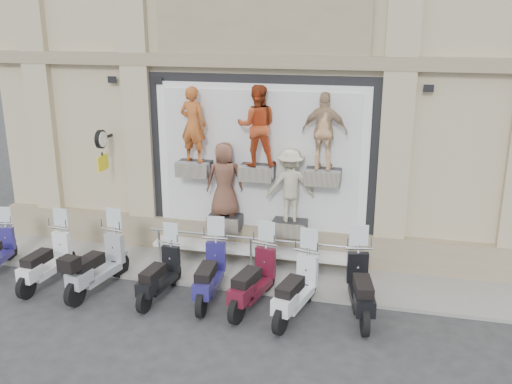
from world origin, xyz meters
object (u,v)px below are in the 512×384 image
guard_rail (251,256)px  scooter_d (159,266)px  scooter_e (209,264)px  scooter_g (296,278)px  scooter_c (97,255)px  scooter_b (45,251)px  scooter_h (361,277)px  clock_sign_bracket (102,145)px  scooter_f (253,270)px

guard_rail → scooter_d: 2.30m
guard_rail → scooter_e: bearing=-110.0°
scooter_d → scooter_g: 2.97m
scooter_c → scooter_g: size_ratio=1.03×
guard_rail → scooter_b: (-4.32, -1.64, 0.34)m
guard_rail → scooter_d: size_ratio=2.73×
scooter_g → scooter_h: bearing=28.0°
clock_sign_bracket → scooter_c: clock_sign_bracket is taller
scooter_f → scooter_d: bearing=-166.0°
scooter_c → scooter_h: 5.68m
guard_rail → scooter_f: scooter_f is taller
scooter_b → scooter_f: 4.77m
scooter_f → scooter_g: bearing=0.3°
guard_rail → scooter_e: size_ratio=2.48×
guard_rail → scooter_b: bearing=-159.2°
scooter_h → scooter_g: bearing=-175.4°
scooter_c → scooter_e: scooter_c is taller
scooter_c → scooter_h: (5.67, 0.29, -0.01)m
scooter_c → scooter_d: bearing=9.7°
scooter_f → scooter_g: 0.95m
clock_sign_bracket → scooter_f: 5.17m
clock_sign_bracket → scooter_h: clock_sign_bracket is taller
scooter_e → scooter_f: 0.97m
scooter_f → scooter_h: 2.19m
scooter_c → scooter_d: 1.45m
guard_rail → scooter_g: scooter_g is taller
scooter_f → scooter_h: size_ratio=0.99×
scooter_e → scooter_g: bearing=-12.7°
scooter_c → scooter_h: scooter_c is taller
guard_rail → scooter_c: size_ratio=2.40×
guard_rail → scooter_d: bearing=-134.3°
clock_sign_bracket → scooter_c: (0.86, -2.12, -1.95)m
scooter_f → guard_rail: bearing=117.3°
guard_rail → clock_sign_bracket: bearing=173.2°
guard_rail → scooter_h: scooter_h is taller
scooter_b → scooter_g: size_ratio=0.96×
clock_sign_bracket → scooter_d: clock_sign_bracket is taller
scooter_d → guard_rail: bearing=50.5°
clock_sign_bracket → scooter_h: (6.53, -1.83, -1.95)m
scooter_d → scooter_h: size_ratio=0.89×
clock_sign_bracket → scooter_h: bearing=-15.6°
scooter_g → scooter_h: size_ratio=0.98×
clock_sign_bracket → scooter_c: size_ratio=0.48×
clock_sign_bracket → scooter_b: clock_sign_bracket is taller
scooter_c → scooter_e: size_ratio=1.03×
scooter_d → scooter_f: 2.04m
scooter_b → scooter_h: bearing=6.3°
scooter_e → scooter_g: (1.90, -0.26, 0.01)m
scooter_b → guard_rail: bearing=24.8°
scooter_b → scooter_e: scooter_e is taller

